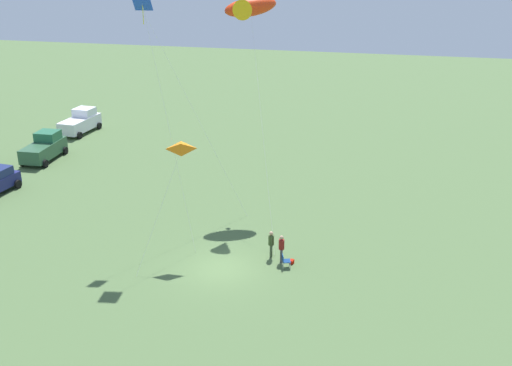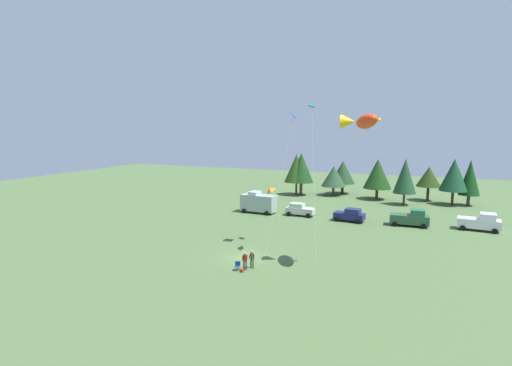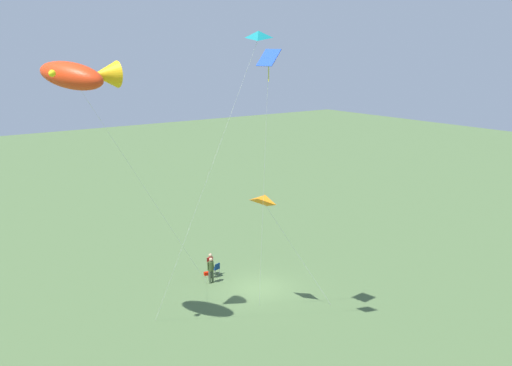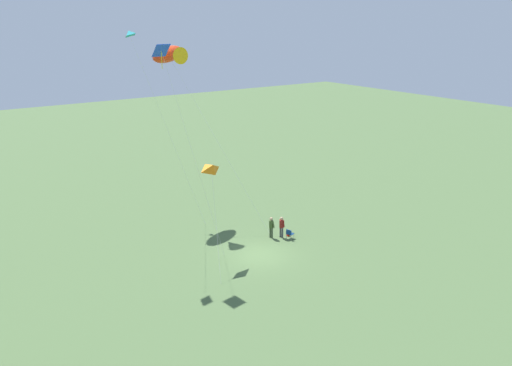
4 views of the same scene
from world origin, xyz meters
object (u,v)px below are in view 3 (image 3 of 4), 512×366
backpack_on_grass (206,274)px  kite_large_fish (80,75)px  kite_delta_orange (265,199)px  person_kite_flyer (211,268)px  kite_diamond_blue (268,67)px  folding_chair (216,268)px  person_spectator (211,264)px  kite_delta_teal (257,37)px

backpack_on_grass → kite_large_fish: bearing=27.0°
backpack_on_grass → kite_delta_orange: bearing=89.3°
person_kite_flyer → kite_diamond_blue: kite_diamond_blue is taller
person_kite_flyer → backpack_on_grass: 1.69m
folding_chair → person_spectator: size_ratio=0.47×
person_kite_flyer → person_spectator: 0.82m
person_kite_flyer → person_spectator: same height
kite_diamond_blue → folding_chair: bearing=-104.9°
person_spectator → kite_diamond_blue: bearing=162.5°
person_spectator → kite_large_fish: size_ratio=0.12×
person_spectator → kite_delta_orange: 8.33m
folding_chair → person_spectator: person_spectator is taller
backpack_on_grass → kite_delta_teal: kite_delta_teal is taller
kite_large_fish → kite_diamond_blue: 8.96m
kite_delta_teal → person_spectator: bearing=-109.1°
kite_large_fish → kite_diamond_blue: kite_diamond_blue is taller
folding_chair → kite_diamond_blue: (2.35, 8.85, 13.65)m
backpack_on_grass → kite_diamond_blue: 16.85m
folding_chair → kite_delta_teal: bearing=140.1°
person_kite_flyer → kite_delta_teal: 17.50m
kite_diamond_blue → kite_delta_teal: bearing=40.4°
kite_diamond_blue → kite_delta_teal: 2.69m
kite_diamond_blue → person_kite_flyer: bearing=-99.6°
folding_chair → backpack_on_grass: folding_chair is taller
kite_delta_orange → person_spectator: bearing=-90.3°
folding_chair → person_spectator: 0.89m
person_kite_flyer → person_spectator: size_ratio=1.00×
kite_large_fish → kite_delta_orange: (-9.58, 1.76, -7.07)m
backpack_on_grass → kite_delta_teal: size_ratio=0.02×
folding_chair → kite_delta_teal: kite_delta_teal is taller
kite_large_fish → backpack_on_grass: bearing=-153.0°
kite_diamond_blue → kite_delta_orange: bearing=-124.5°
kite_large_fish → person_kite_flyer: bearing=-158.8°
person_spectator → folding_chair: bearing=-68.6°
person_kite_flyer → kite_large_fish: 16.15m
person_spectator → kite_delta_teal: size_ratio=0.11×
person_kite_flyer → backpack_on_grass: bearing=-22.5°
kite_large_fish → kite_delta_orange: kite_large_fish is taller
kite_delta_teal → backpack_on_grass: bearing=-108.3°
person_spectator → kite_delta_orange: bearing=173.7°
person_spectator → kite_delta_orange: (0.03, 6.06, 5.71)m
kite_large_fish → kite_delta_orange: 12.03m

